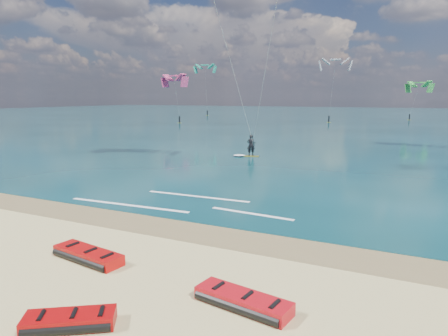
% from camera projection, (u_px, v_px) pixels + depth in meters
% --- Properties ---
extents(ground, '(320.00, 320.00, 0.00)m').
position_uv_depth(ground, '(310.00, 140.00, 51.14)').
color(ground, tan).
rests_on(ground, ground).
extents(wet_sand_strip, '(320.00, 2.40, 0.01)m').
position_uv_depth(wet_sand_strip, '(119.00, 219.00, 18.24)').
color(wet_sand_strip, olive).
rests_on(wet_sand_strip, ground).
extents(sea, '(320.00, 200.00, 0.04)m').
position_uv_depth(sea, '(366.00, 117.00, 108.06)').
color(sea, '#092F33').
rests_on(sea, ground).
extents(packed_kite_left, '(3.13, 1.61, 0.43)m').
position_uv_depth(packed_kite_left, '(88.00, 260.00, 13.68)').
color(packed_kite_left, '#BB0A09').
rests_on(packed_kite_left, ground).
extents(packed_kite_mid, '(3.04, 1.61, 0.42)m').
position_uv_depth(packed_kite_mid, '(243.00, 307.00, 10.64)').
color(packed_kite_mid, red).
rests_on(packed_kite_mid, ground).
extents(packed_kite_right, '(2.58, 2.21, 0.40)m').
position_uv_depth(packed_kite_right, '(70.00, 327.00, 9.72)').
color(packed_kite_right, '#AA0708').
rests_on(packed_kite_right, ground).
extents(kitesurfer_main, '(10.02, 11.00, 20.21)m').
position_uv_depth(kitesurfer_main, '(247.00, 33.00, 30.86)').
color(kitesurfer_main, gold).
rests_on(kitesurfer_main, sea).
extents(shoreline_foam, '(11.95, 3.64, 0.01)m').
position_uv_depth(shoreline_foam, '(182.00, 204.00, 20.72)').
color(shoreline_foam, white).
rests_on(shoreline_foam, ground).
extents(distant_kites, '(82.95, 36.36, 14.13)m').
position_uv_depth(distant_kites, '(316.00, 95.00, 86.59)').
color(distant_kites, '#E44B14').
rests_on(distant_kites, ground).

